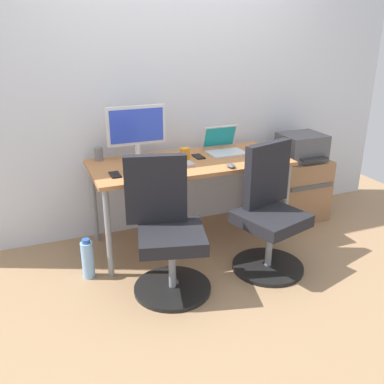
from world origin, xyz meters
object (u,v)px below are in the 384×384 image
office_chair_left (166,232)px  open_laptop (224,146)px  side_cabinet (298,188)px  desktop_monitor (137,129)px  printer (302,147)px  coffee_mug (185,154)px  office_chair_right (269,214)px  water_bottle_on_floor (88,259)px

office_chair_left → open_laptop: 1.09m
side_cabinet → open_laptop: size_ratio=1.85×
side_cabinet → desktop_monitor: size_ratio=1.20×
office_chair_left → printer: office_chair_left is taller
open_laptop → coffee_mug: 0.38m
office_chair_left → printer: bearing=23.7°
printer → open_laptop: size_ratio=1.29×
office_chair_right → desktop_monitor: (-0.78, 0.79, 0.54)m
side_cabinet → printer: printer is taller
office_chair_left → water_bottle_on_floor: office_chair_left is taller
open_laptop → side_cabinet: bearing=-2.0°
side_cabinet → coffee_mug: (-1.16, -0.03, 0.48)m
office_chair_left → open_laptop: bearing=42.9°
printer → desktop_monitor: (-1.52, 0.11, 0.27)m
office_chair_right → desktop_monitor: size_ratio=1.96×
coffee_mug → side_cabinet: bearing=1.6°
side_cabinet → printer: bearing=-90.0°
water_bottle_on_floor → desktop_monitor: bearing=41.3°
office_chair_right → printer: 1.04m
office_chair_right → desktop_monitor: bearing=134.4°
office_chair_right → printer: size_ratio=2.35×
office_chair_left → office_chair_right: (0.80, -0.00, 0.00)m
printer → open_laptop: (-0.78, 0.03, 0.08)m
office_chair_right → desktop_monitor: desktop_monitor is taller
desktop_monitor → office_chair_right: bearing=-45.6°
office_chair_right → side_cabinet: 1.01m
water_bottle_on_floor → open_laptop: 1.46m
desktop_monitor → water_bottle_on_floor: bearing=-138.7°
printer → side_cabinet: bearing=90.0°
water_bottle_on_floor → desktop_monitor: (0.53, 0.46, 0.82)m
water_bottle_on_floor → coffee_mug: size_ratio=3.37×
office_chair_right → open_laptop: (-0.04, 0.71, 0.35)m
office_chair_left → coffee_mug: bearing=59.4°
office_chair_right → open_laptop: office_chair_right is taller
office_chair_left → coffee_mug: office_chair_left is taller
desktop_monitor → coffee_mug: size_ratio=5.22×
open_laptop → coffee_mug: bearing=-170.9°
office_chair_right → desktop_monitor: 1.23m
office_chair_right → printer: bearing=42.5°
office_chair_right → water_bottle_on_floor: size_ratio=3.03×
office_chair_left → office_chair_right: bearing=-0.1°
office_chair_left → water_bottle_on_floor: (-0.50, 0.33, -0.28)m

